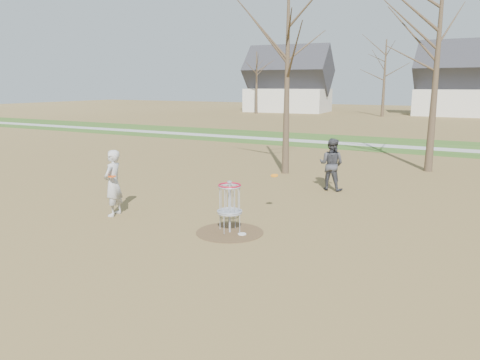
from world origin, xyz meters
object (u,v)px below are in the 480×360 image
at_px(player_standing, 113,183).
at_px(disc_golf_basket, 230,199).
at_px(player_throwing, 331,164).
at_px(disc_grounded, 242,234).

relative_size(player_standing, disc_golf_basket, 1.46).
distance_m(player_throwing, disc_grounded, 6.31).
distance_m(player_throwing, disc_golf_basket, 6.26).
height_order(player_standing, disc_golf_basket, player_standing).
distance_m(player_standing, disc_golf_basket, 3.86).
distance_m(player_standing, disc_grounded, 4.35).
bearing_deg(disc_golf_basket, disc_grounded, -2.45).
xyz_separation_m(player_standing, player_throwing, (4.64, 6.40, -0.02)).
xyz_separation_m(player_throwing, disc_grounded, (-0.40, -6.22, -0.94)).
bearing_deg(player_standing, disc_golf_basket, 80.07).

